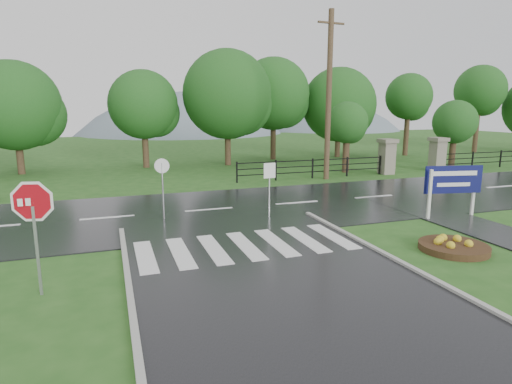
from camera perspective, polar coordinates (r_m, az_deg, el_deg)
name	(u,v)px	position (r m, az deg, el deg)	size (l,w,h in m)	color
ground	(322,324)	(9.00, 8.79, -16.97)	(120.00, 120.00, 0.00)	#26551C
main_road	(209,211)	(17.89, -6.28, -2.48)	(90.00, 8.00, 0.04)	black
walkway	(486,230)	(17.02, 28.29, -4.52)	(2.20, 11.00, 0.04)	#232326
crosswalk	(246,245)	(13.23, -1.40, -7.12)	(6.50, 2.80, 0.02)	silver
pillar_west	(387,156)	(28.62, 17.06, 4.65)	(1.00, 1.00, 2.24)	gray
pillar_east	(438,153)	(31.14, 23.04, 4.75)	(1.00, 1.00, 2.24)	gray
fence_west	(313,166)	(25.94, 7.55, 3.41)	(9.58, 0.08, 1.20)	black
hills	(159,225)	(74.99, -12.86, -4.29)	(102.00, 48.00, 48.00)	slate
treeline	(179,166)	(31.62, -10.20, 3.41)	(83.20, 5.20, 10.00)	#174C17
stop_sign	(33,212)	(10.66, -27.57, -2.39)	(1.22, 0.30, 2.82)	#939399
estate_billboard	(453,182)	(18.08, 24.80, 1.21)	(2.29, 0.53, 2.04)	silver
flower_bed	(454,246)	(14.21, 24.86, -6.52)	(2.02, 2.02, 0.40)	#332111
reg_sign_small	(269,179)	(16.36, 1.81, 1.72)	(0.48, 0.06, 2.15)	#939399
reg_sign_round	(163,182)	(16.34, -12.36, 1.32)	(0.54, 0.13, 2.37)	#939399
utility_pole_east	(329,96)	(25.58, 9.68, 12.55)	(1.71, 0.32, 9.59)	#473523
entrance_tree_left	(347,123)	(28.56, 12.06, 8.97)	(2.68, 2.68, 4.58)	#3D2B1C
entrance_tree_right	(455,122)	(33.92, 25.00, 8.43)	(3.07, 3.07, 4.72)	#3D2B1C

